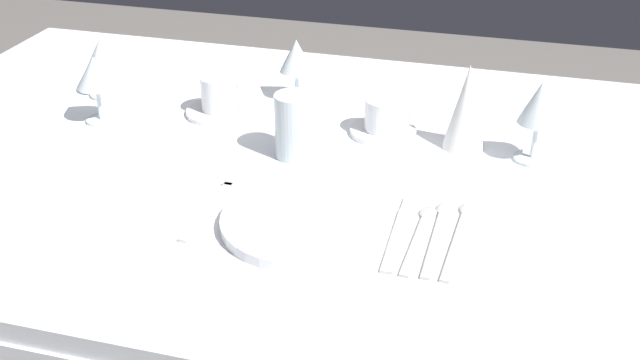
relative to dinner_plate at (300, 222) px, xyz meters
The scene contains 17 objects.
dining_table 0.24m from the dinner_plate, 99.57° to the left, with size 1.80×1.11×0.74m.
dinner_plate is the anchor object (origin of this frame).
fork_outer 0.16m from the dinner_plate, 169.85° to the left, with size 0.02×0.22×0.00m.
dinner_knife 0.15m from the dinner_plate, ahead, with size 0.02×0.22×0.00m.
spoon_soup 0.19m from the dinner_plate, 10.78° to the left, with size 0.03×0.20×0.01m.
spoon_dessert 0.22m from the dinner_plate, 12.70° to the left, with size 0.03×0.22×0.01m.
spoon_tea 0.25m from the dinner_plate, 12.17° to the left, with size 0.03×0.23×0.01m.
saucer_left 0.37m from the dinner_plate, 80.76° to the left, with size 0.13×0.13×0.01m, color white.
coffee_cup_left 0.37m from the dinner_plate, 80.49° to the left, with size 0.10×0.07×0.06m.
saucer_right 0.47m from the dinner_plate, 127.23° to the left, with size 0.14×0.14×0.01m, color white.
coffee_cup_right 0.47m from the dinner_plate, 127.04° to the left, with size 0.10×0.08×0.07m.
wine_glass_centre 0.58m from the dinner_plate, 151.49° to the left, with size 0.08×0.08×0.14m.
wine_glass_left 0.49m from the dinner_plate, 43.81° to the left, with size 0.07×0.07×0.15m.
wine_glass_right 0.52m from the dinner_plate, 107.41° to the left, with size 0.07×0.07×0.13m.
wine_glass_far 0.69m from the dinner_plate, 144.57° to the left, with size 0.07×0.07×0.13m.
drink_tumbler 0.25m from the dinner_plate, 108.90° to the left, with size 0.07×0.07×0.12m.
napkin_folded 0.42m from the dinner_plate, 58.25° to the left, with size 0.08×0.08×0.17m, color white.
Camera 1 is at (0.35, -1.22, 1.41)m, focal length 44.05 mm.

